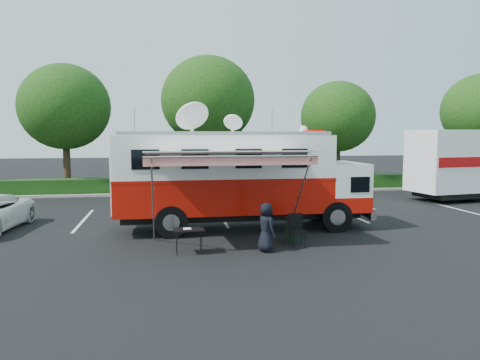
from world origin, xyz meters
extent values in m
plane|color=black|center=(0.00, 0.00, 0.00)|extent=(120.00, 120.00, 0.00)
cube|color=#9E998E|center=(4.00, 11.00, 0.07)|extent=(60.00, 0.35, 0.15)
cube|color=black|center=(4.00, 11.90, 0.50)|extent=(60.00, 1.20, 1.00)
cylinder|color=black|center=(-9.00, 13.00, 2.20)|extent=(0.44, 0.44, 4.40)
ellipsoid|color=#14380F|center=(-9.00, 13.00, 5.46)|extent=(5.63, 5.63, 5.35)
cylinder|color=black|center=(0.00, 13.00, 2.40)|extent=(0.44, 0.44, 4.80)
ellipsoid|color=#14380F|center=(0.00, 13.00, 5.95)|extent=(6.14, 6.14, 5.84)
cylinder|color=black|center=(9.00, 13.00, 2.00)|extent=(0.44, 0.44, 4.00)
ellipsoid|color=#14380F|center=(9.00, 13.00, 4.96)|extent=(5.12, 5.12, 4.86)
cylinder|color=black|center=(20.00, 13.00, 2.20)|extent=(0.44, 0.44, 4.40)
cube|color=silver|center=(-6.50, 3.00, 0.00)|extent=(0.12, 5.50, 0.01)
cube|color=silver|center=(-0.50, 3.00, 0.00)|extent=(0.12, 5.50, 0.01)
cube|color=silver|center=(5.50, 3.00, 0.00)|extent=(0.12, 5.50, 0.01)
cube|color=silver|center=(11.50, 3.00, 0.00)|extent=(0.12, 5.50, 0.01)
cube|color=black|center=(0.00, 0.00, 0.59)|extent=(9.28, 1.51, 0.32)
cylinder|color=black|center=(3.45, -1.19, 0.59)|extent=(1.19, 0.35, 1.19)
cylinder|color=black|center=(3.45, 1.19, 0.59)|extent=(1.19, 0.35, 1.19)
cylinder|color=black|center=(-2.80, -1.19, 0.59)|extent=(1.19, 0.35, 1.19)
cylinder|color=black|center=(-2.80, 1.19, 0.59)|extent=(1.19, 0.35, 1.19)
cube|color=silver|center=(4.91, 0.00, 0.65)|extent=(0.22, 2.70, 0.43)
cube|color=white|center=(4.10, 0.00, 1.67)|extent=(1.51, 2.70, 1.83)
cube|color=#B71107|center=(4.10, 0.00, 1.02)|extent=(1.53, 2.72, 0.59)
cube|color=black|center=(4.80, 0.00, 2.00)|extent=(0.13, 2.40, 0.75)
cube|color=#B71107|center=(-0.75, 0.00, 1.40)|extent=(8.20, 2.70, 1.29)
cube|color=#B71107|center=(-0.75, 0.00, 2.05)|extent=(8.22, 2.72, 0.11)
cube|color=white|center=(-0.75, 0.00, 2.86)|extent=(8.20, 2.70, 1.51)
cube|color=white|center=(-0.75, 0.00, 3.66)|extent=(8.20, 2.70, 0.09)
cube|color=#CC0505|center=(2.91, 0.00, 3.81)|extent=(0.59, 1.02, 0.17)
sphere|color=white|center=(2.80, 1.08, 3.91)|extent=(0.37, 0.37, 0.37)
ellipsoid|color=white|center=(-1.94, -0.16, 4.42)|extent=(1.29, 1.29, 0.39)
ellipsoid|color=white|center=(-0.32, 0.22, 4.21)|extent=(0.75, 0.75, 0.22)
cylinder|color=black|center=(-4.10, 0.43, 4.21)|extent=(0.02, 0.02, 1.08)
cylinder|color=black|center=(-2.37, 0.43, 4.21)|extent=(0.02, 0.02, 1.08)
cylinder|color=black|center=(1.29, 0.43, 4.21)|extent=(0.02, 0.02, 1.08)
cube|color=silver|center=(-0.97, -2.64, 3.13)|extent=(5.39, 2.58, 0.22)
cube|color=red|center=(-0.97, -3.92, 2.93)|extent=(5.39, 0.04, 0.30)
cylinder|color=#B2B2B7|center=(-0.97, -3.94, 3.06)|extent=(5.39, 0.07, 0.07)
cylinder|color=#B2B2B7|center=(-3.42, -2.72, 1.54)|extent=(0.05, 2.78, 3.11)
cylinder|color=#B2B2B7|center=(1.48, -2.72, 1.54)|extent=(0.05, 2.78, 3.11)
imported|color=black|center=(0.13, -3.67, 0.00)|extent=(0.74, 0.90, 1.58)
cube|color=black|center=(-2.31, -3.52, 0.77)|extent=(0.97, 0.72, 0.04)
cylinder|color=black|center=(-2.69, -3.76, 0.38)|extent=(0.02, 0.02, 0.77)
cylinder|color=black|center=(-2.69, -3.28, 0.38)|extent=(0.02, 0.02, 0.77)
cylinder|color=black|center=(-1.93, -3.76, 0.38)|extent=(0.02, 0.02, 0.77)
cylinder|color=black|center=(-1.93, -3.28, 0.38)|extent=(0.02, 0.02, 0.77)
cube|color=silver|center=(-2.36, -3.47, 0.79)|extent=(0.24, 0.33, 0.01)
cube|color=black|center=(1.31, -3.19, 0.51)|extent=(0.55, 0.55, 0.05)
cube|color=black|center=(1.31, -2.93, 0.79)|extent=(0.51, 0.09, 0.57)
cylinder|color=black|center=(1.11, -3.39, 0.26)|extent=(0.02, 0.02, 0.51)
cylinder|color=black|center=(1.11, -2.99, 0.26)|extent=(0.02, 0.02, 0.51)
cylinder|color=black|center=(1.51, -3.39, 0.26)|extent=(0.02, 0.02, 0.51)
cylinder|color=black|center=(1.51, -2.99, 0.26)|extent=(0.02, 0.02, 0.51)
cylinder|color=black|center=(1.36, -2.48, 0.41)|extent=(0.54, 0.54, 0.82)
cylinder|color=black|center=(1.36, -2.48, 0.84)|extent=(0.58, 0.58, 0.04)
cylinder|color=black|center=(12.90, 5.31, 0.54)|extent=(1.08, 0.32, 1.08)
cylinder|color=black|center=(12.90, 7.68, 0.54)|extent=(1.08, 0.32, 1.08)
cylinder|color=black|center=(14.19, 5.31, 0.54)|extent=(1.08, 0.32, 1.08)
cylinder|color=black|center=(14.19, 7.68, 0.54)|extent=(1.08, 0.32, 1.08)
camera|label=1|loc=(-3.15, -17.97, 3.73)|focal=35.00mm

